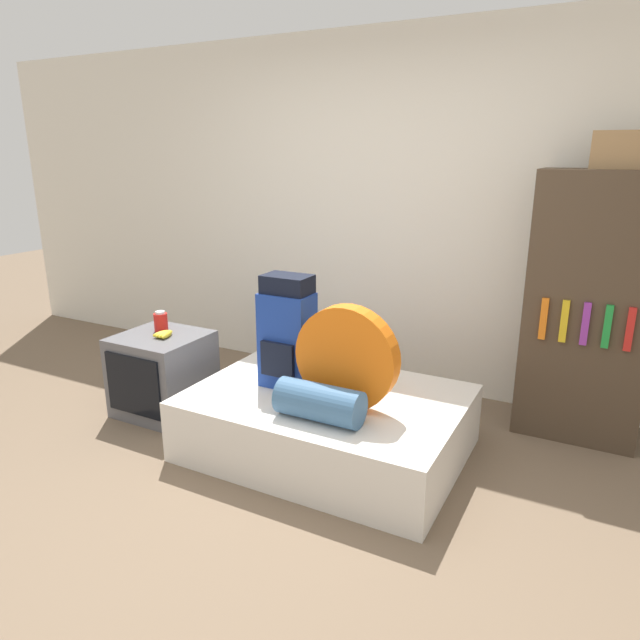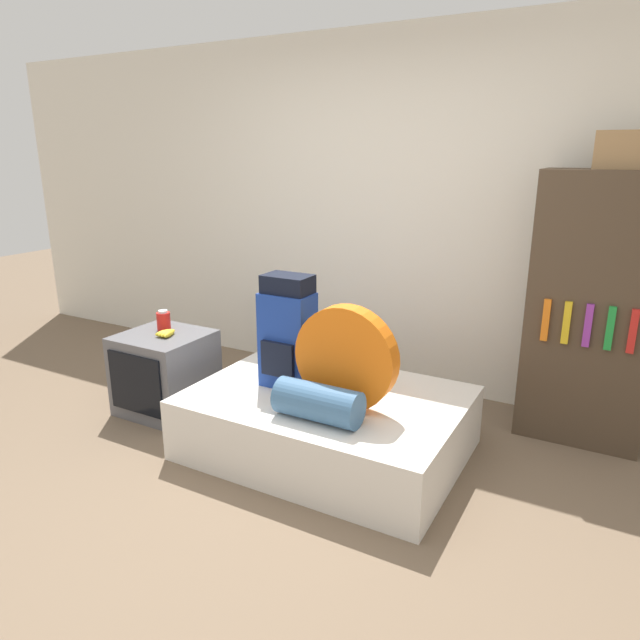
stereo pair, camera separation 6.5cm
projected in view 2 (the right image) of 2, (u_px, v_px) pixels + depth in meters
ground_plane at (243, 509)px, 2.91m from camera, size 16.00×16.00×0.00m
wall_back at (397, 216)px, 4.21m from camera, size 8.00×0.05×2.60m
bed at (327, 422)px, 3.44m from camera, size 1.58×1.13×0.38m
backpack at (287, 333)px, 3.42m from camera, size 0.31×0.23×0.69m
tent_bag at (346, 358)px, 3.12m from camera, size 0.59×0.11×0.59m
sleeping_roll at (318, 402)px, 3.03m from camera, size 0.47×0.20×0.20m
television at (165, 373)px, 3.96m from camera, size 0.56×0.56×0.56m
canister at (164, 321)px, 3.95m from camera, size 0.09×0.09×0.14m
banana_bunch at (167, 333)px, 3.84m from camera, size 0.12×0.15×0.04m
bookshelf at (592, 311)px, 3.44m from camera, size 0.72×0.39×1.66m
cardboard_box at (635, 150)px, 3.14m from camera, size 0.40×0.24×0.21m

